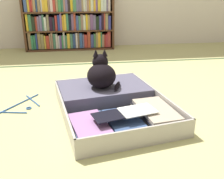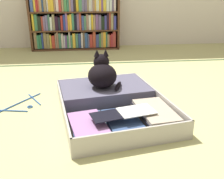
{
  "view_description": "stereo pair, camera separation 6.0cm",
  "coord_description": "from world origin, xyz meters",
  "px_view_note": "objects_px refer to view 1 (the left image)",
  "views": [
    {
      "loc": [
        -0.28,
        -1.59,
        0.8
      ],
      "look_at": [
        -0.04,
        0.01,
        0.17
      ],
      "focal_mm": 39.79,
      "sensor_mm": 36.0,
      "label": 1
    },
    {
      "loc": [
        -0.22,
        -1.6,
        0.8
      ],
      "look_at": [
        -0.04,
        0.01,
        0.17
      ],
      "focal_mm": 39.79,
      "sensor_mm": 36.0,
      "label": 2
    }
  ],
  "objects_px": {
    "bookshelf": "(69,22)",
    "black_cat": "(101,74)",
    "open_suitcase": "(111,101)",
    "clothes_hanger": "(20,106)"
  },
  "relations": [
    {
      "from": "open_suitcase",
      "to": "clothes_hanger",
      "type": "xyz_separation_m",
      "value": [
        -0.67,
        0.13,
        -0.05
      ]
    },
    {
      "from": "black_cat",
      "to": "clothes_hanger",
      "type": "height_order",
      "value": "black_cat"
    },
    {
      "from": "clothes_hanger",
      "to": "open_suitcase",
      "type": "bearing_deg",
      "value": -10.58
    },
    {
      "from": "bookshelf",
      "to": "black_cat",
      "type": "bearing_deg",
      "value": -83.04
    },
    {
      "from": "open_suitcase",
      "to": "clothes_hanger",
      "type": "relative_size",
      "value": 2.73
    },
    {
      "from": "clothes_hanger",
      "to": "bookshelf",
      "type": "bearing_deg",
      "value": 79.6
    },
    {
      "from": "bookshelf",
      "to": "clothes_hanger",
      "type": "relative_size",
      "value": 3.38
    },
    {
      "from": "open_suitcase",
      "to": "clothes_hanger",
      "type": "bearing_deg",
      "value": 169.42
    },
    {
      "from": "open_suitcase",
      "to": "clothes_hanger",
      "type": "height_order",
      "value": "open_suitcase"
    },
    {
      "from": "open_suitcase",
      "to": "black_cat",
      "type": "height_order",
      "value": "black_cat"
    }
  ]
}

